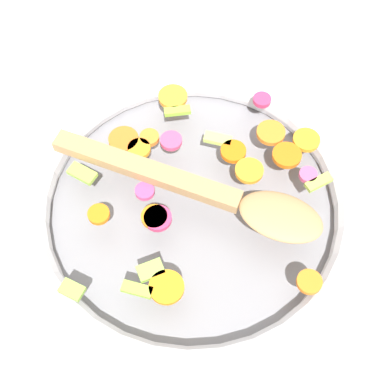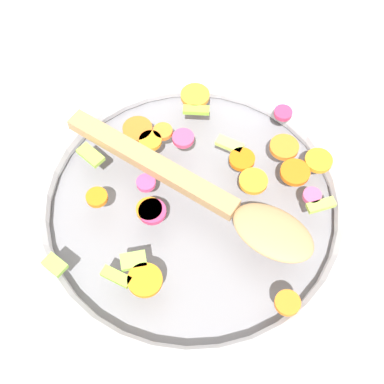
% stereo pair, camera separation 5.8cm
% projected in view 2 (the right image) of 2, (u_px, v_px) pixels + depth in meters
% --- Properties ---
extents(ground_plane, '(4.00, 4.00, 0.00)m').
position_uv_depth(ground_plane, '(192.00, 213.00, 0.63)').
color(ground_plane, beige).
extents(skillet, '(0.42, 0.42, 0.05)m').
position_uv_depth(skillet, '(192.00, 204.00, 0.61)').
color(skillet, slate).
rests_on(skillet, ground_plane).
extents(chopped_vegetables, '(0.30, 0.30, 0.01)m').
position_uv_depth(chopped_vegetables, '(208.00, 179.00, 0.59)').
color(chopped_vegetables, orange).
rests_on(chopped_vegetables, skillet).
extents(wooden_spoon, '(0.09, 0.31, 0.01)m').
position_uv_depth(wooden_spoon, '(211.00, 197.00, 0.57)').
color(wooden_spoon, '#A87F51').
rests_on(wooden_spoon, chopped_vegetables).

